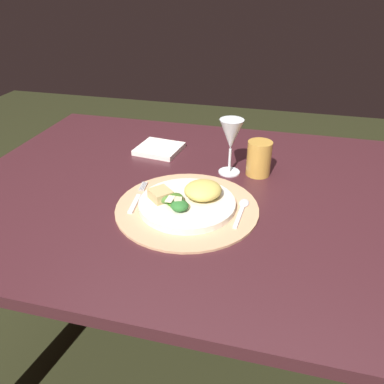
{
  "coord_description": "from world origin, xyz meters",
  "views": [
    {
      "loc": [
        0.18,
        -0.88,
        1.24
      ],
      "look_at": [
        -0.03,
        -0.06,
        0.75
      ],
      "focal_mm": 35.71,
      "sensor_mm": 36.0,
      "label": 1
    }
  ],
  "objects_px": {
    "spoon": "(242,208)",
    "wine_glass": "(231,136)",
    "dinner_plate": "(187,204)",
    "napkin": "(159,149)",
    "dining_table": "(208,227)",
    "fork": "(137,198)",
    "amber_tumbler": "(259,158)"
  },
  "relations": [
    {
      "from": "fork",
      "to": "wine_glass",
      "type": "distance_m",
      "value": 0.32
    },
    {
      "from": "dinner_plate",
      "to": "fork",
      "type": "relative_size",
      "value": 1.55
    },
    {
      "from": "dinner_plate",
      "to": "napkin",
      "type": "relative_size",
      "value": 1.77
    },
    {
      "from": "fork",
      "to": "napkin",
      "type": "distance_m",
      "value": 0.32
    },
    {
      "from": "dining_table",
      "to": "napkin",
      "type": "xyz_separation_m",
      "value": [
        -0.21,
        0.21,
        0.13
      ]
    },
    {
      "from": "napkin",
      "to": "wine_glass",
      "type": "distance_m",
      "value": 0.29
    },
    {
      "from": "dinner_plate",
      "to": "wine_glass",
      "type": "bearing_deg",
      "value": 72.57
    },
    {
      "from": "dining_table",
      "to": "fork",
      "type": "bearing_deg",
      "value": -147.65
    },
    {
      "from": "dining_table",
      "to": "wine_glass",
      "type": "xyz_separation_m",
      "value": [
        0.04,
        0.11,
        0.24
      ]
    },
    {
      "from": "amber_tumbler",
      "to": "dinner_plate",
      "type": "bearing_deg",
      "value": -123.1
    },
    {
      "from": "dining_table",
      "to": "spoon",
      "type": "distance_m",
      "value": 0.19
    },
    {
      "from": "fork",
      "to": "amber_tumbler",
      "type": "xyz_separation_m",
      "value": [
        0.28,
        0.23,
        0.04
      ]
    },
    {
      "from": "spoon",
      "to": "wine_glass",
      "type": "distance_m",
      "value": 0.23
    },
    {
      "from": "dinner_plate",
      "to": "wine_glass",
      "type": "relative_size",
      "value": 1.48
    },
    {
      "from": "dining_table",
      "to": "fork",
      "type": "relative_size",
      "value": 8.81
    },
    {
      "from": "fork",
      "to": "amber_tumbler",
      "type": "distance_m",
      "value": 0.37
    },
    {
      "from": "dinner_plate",
      "to": "napkin",
      "type": "bearing_deg",
      "value": 119.41
    },
    {
      "from": "fork",
      "to": "spoon",
      "type": "xyz_separation_m",
      "value": [
        0.27,
        0.02,
        0.0
      ]
    },
    {
      "from": "amber_tumbler",
      "to": "wine_glass",
      "type": "bearing_deg",
      "value": -172.16
    },
    {
      "from": "fork",
      "to": "amber_tumbler",
      "type": "relative_size",
      "value": 1.55
    },
    {
      "from": "dining_table",
      "to": "amber_tumbler",
      "type": "relative_size",
      "value": 13.62
    },
    {
      "from": "amber_tumbler",
      "to": "napkin",
      "type": "bearing_deg",
      "value": 165.46
    },
    {
      "from": "dinner_plate",
      "to": "napkin",
      "type": "distance_m",
      "value": 0.36
    },
    {
      "from": "dinner_plate",
      "to": "amber_tumbler",
      "type": "xyz_separation_m",
      "value": [
        0.15,
        0.23,
        0.04
      ]
    },
    {
      "from": "fork",
      "to": "wine_glass",
      "type": "xyz_separation_m",
      "value": [
        0.2,
        0.22,
        0.11
      ]
    },
    {
      "from": "spoon",
      "to": "napkin",
      "type": "bearing_deg",
      "value": 136.9
    },
    {
      "from": "dining_table",
      "to": "dinner_plate",
      "type": "xyz_separation_m",
      "value": [
        -0.03,
        -0.11,
        0.14
      ]
    },
    {
      "from": "wine_glass",
      "to": "amber_tumbler",
      "type": "distance_m",
      "value": 0.1
    },
    {
      "from": "dining_table",
      "to": "amber_tumbler",
      "type": "distance_m",
      "value": 0.25
    },
    {
      "from": "dining_table",
      "to": "fork",
      "type": "distance_m",
      "value": 0.24
    },
    {
      "from": "dinner_plate",
      "to": "dining_table",
      "type": "bearing_deg",
      "value": 72.96
    },
    {
      "from": "spoon",
      "to": "amber_tumbler",
      "type": "bearing_deg",
      "value": 85.38
    }
  ]
}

